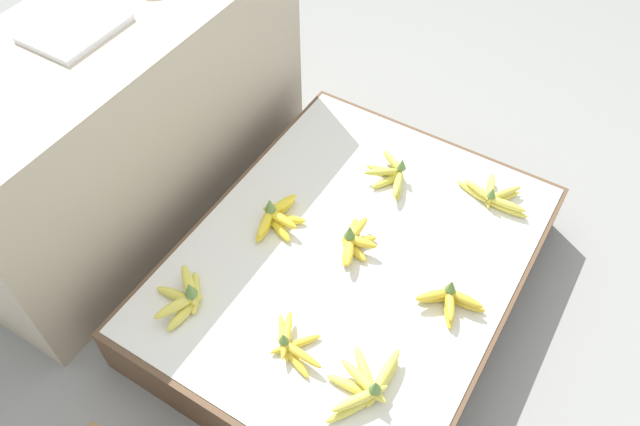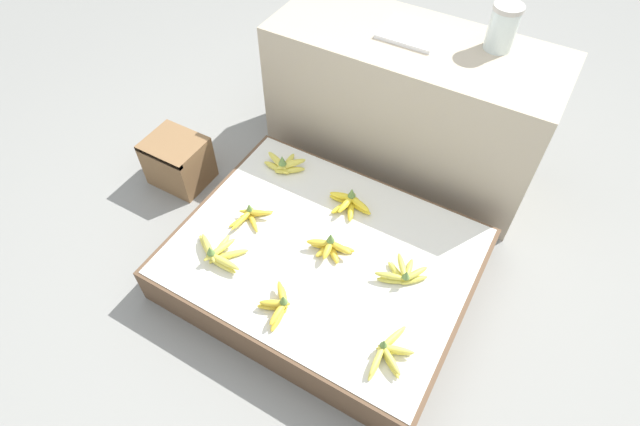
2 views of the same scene
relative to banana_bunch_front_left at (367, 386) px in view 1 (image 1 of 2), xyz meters
The scene contains 12 objects.
ground_plane 0.50m from the banana_bunch_front_left, 34.57° to the left, with size 10.00×10.00×0.00m, color gray.
display_platform 0.46m from the banana_bunch_front_left, 34.57° to the left, with size 1.25×0.98×0.20m.
back_vendor_table 1.19m from the banana_bunch_front_left, 73.18° to the left, with size 1.35×0.54×0.73m.
banana_bunch_front_left is the anchor object (origin of this frame).
banana_bunch_front_midleft 0.36m from the banana_bunch_front_left, 12.49° to the right, with size 0.13×0.20×0.10m.
banana_bunch_front_midright 0.80m from the banana_bunch_front_left, ahead, with size 0.14×0.26×0.08m.
banana_bunch_middle_left 0.24m from the banana_bunch_front_left, 90.56° to the left, with size 0.15×0.20×0.08m.
banana_bunch_middle_midleft 0.47m from the banana_bunch_front_left, 33.64° to the left, with size 0.20×0.13×0.10m.
banana_bunch_middle_midright 0.77m from the banana_bunch_front_left, 22.44° to the left, with size 0.20×0.18×0.09m.
banana_bunch_back_left 0.58m from the banana_bunch_front_left, 93.88° to the left, with size 0.21×0.16×0.11m.
banana_bunch_back_midleft 0.62m from the banana_bunch_front_left, 56.36° to the left, with size 0.22×0.14×0.11m.
foam_tray_white 1.29m from the banana_bunch_front_left, 75.41° to the left, with size 0.26×0.21×0.02m.
Camera 1 is at (-1.01, -0.50, 1.78)m, focal length 35.00 mm.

